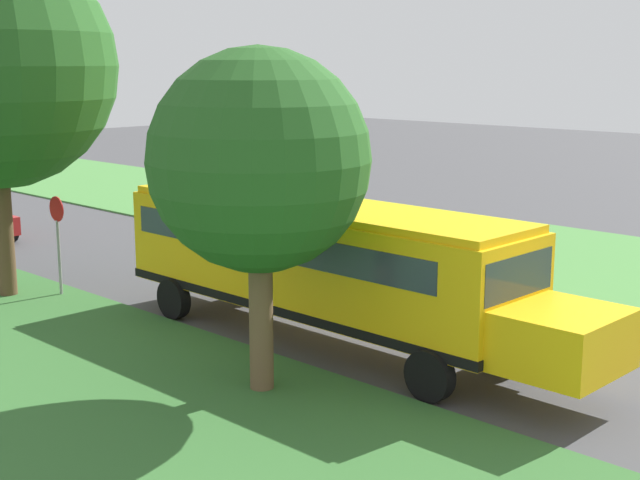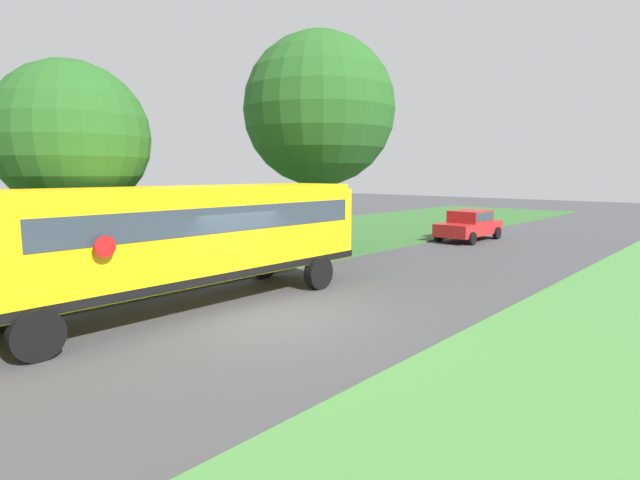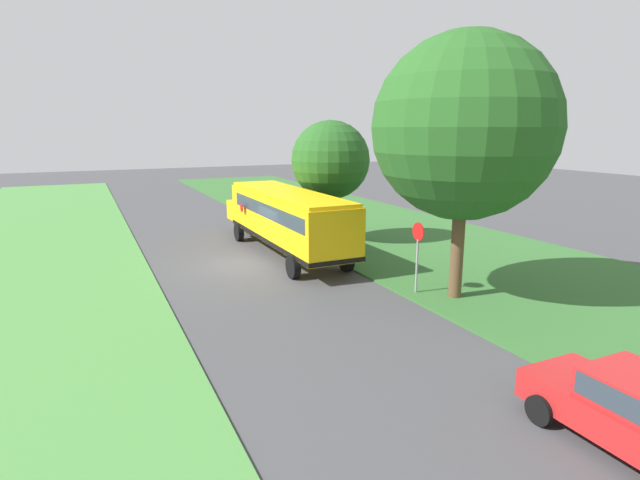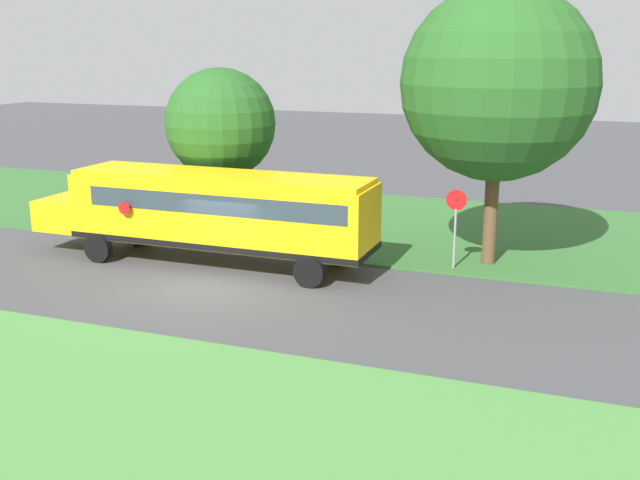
% 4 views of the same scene
% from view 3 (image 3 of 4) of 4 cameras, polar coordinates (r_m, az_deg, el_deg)
% --- Properties ---
extents(ground_plane, '(120.00, 120.00, 0.00)m').
position_cam_3_polar(ground_plane, '(23.18, -8.72, -2.75)').
color(ground_plane, '#424244').
extents(grass_verge, '(12.00, 80.00, 0.08)m').
position_cam_3_polar(grass_verge, '(27.62, 11.52, -0.28)').
color(grass_verge, '#33662D').
rests_on(grass_verge, ground).
extents(grass_far_side, '(10.00, 80.00, 0.07)m').
position_cam_3_polar(grass_far_side, '(22.45, -31.35, -4.92)').
color(grass_far_side, '#47843D').
rests_on(grass_far_side, ground).
extents(school_bus, '(2.85, 12.42, 3.16)m').
position_cam_3_polar(school_bus, '(24.42, -3.96, 2.78)').
color(school_bus, yellow).
rests_on(school_bus, ground).
extents(oak_tree_beside_bus, '(4.14, 4.14, 6.54)m').
position_cam_3_polar(oak_tree_beside_bus, '(26.51, 0.97, 9.13)').
color(oak_tree_beside_bus, brown).
rests_on(oak_tree_beside_bus, ground).
extents(oak_tree_roadside_mid, '(6.35, 6.35, 9.30)m').
position_cam_3_polar(oak_tree_roadside_mid, '(18.04, 16.76, 12.20)').
color(oak_tree_roadside_mid, brown).
rests_on(oak_tree_roadside_mid, ground).
extents(stop_sign, '(0.08, 0.68, 2.74)m').
position_cam_3_polar(stop_sign, '(18.72, 11.08, -1.05)').
color(stop_sign, gray).
rests_on(stop_sign, ground).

